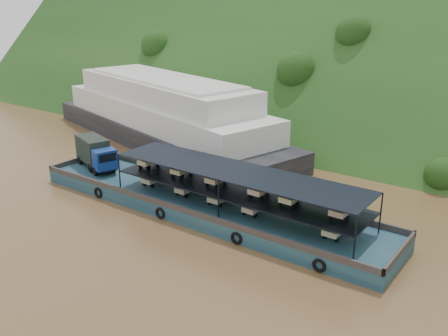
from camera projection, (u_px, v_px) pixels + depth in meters
The scene contains 4 objects.
ground at pixel (222, 216), 43.83m from camera, with size 160.00×160.00×0.00m, color brown.
hillside at pixel (370, 130), 71.36m from camera, with size 140.00×28.00×28.00m, color #153714.
cargo_barge at pixel (195, 197), 44.99m from camera, with size 35.00×7.18×4.54m.
passenger_ferry at pixel (164, 114), 64.79m from camera, with size 43.46×20.98×8.54m.
Camera 1 is at (23.58, -32.31, 18.43)m, focal length 40.00 mm.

